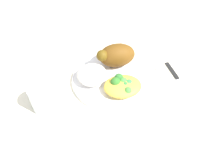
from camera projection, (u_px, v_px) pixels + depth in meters
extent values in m
plane|color=#EDE4C7|center=(112.00, 80.00, 0.67)|extent=(2.00, 2.00, 0.00)
cylinder|color=white|center=(112.00, 79.00, 0.66)|extent=(0.25, 0.25, 0.01)
torus|color=white|center=(112.00, 78.00, 0.66)|extent=(0.25, 0.25, 0.01)
ellipsoid|color=brown|center=(117.00, 55.00, 0.67)|extent=(0.12, 0.07, 0.08)
sphere|color=#5C420F|center=(102.00, 56.00, 0.65)|extent=(0.04, 0.04, 0.04)
ellipsoid|color=white|center=(92.00, 76.00, 0.63)|extent=(0.09, 0.09, 0.04)
ellipsoid|color=gold|center=(123.00, 86.00, 0.61)|extent=(0.11, 0.09, 0.03)
sphere|color=green|center=(129.00, 83.00, 0.61)|extent=(0.02, 0.02, 0.02)
sphere|color=#327428|center=(116.00, 82.00, 0.60)|extent=(0.03, 0.03, 0.03)
sphere|color=#4B983C|center=(128.00, 91.00, 0.58)|extent=(0.02, 0.02, 0.02)
sphere|color=#328039|center=(125.00, 86.00, 0.60)|extent=(0.02, 0.02, 0.02)
sphere|color=#48973C|center=(123.00, 82.00, 0.61)|extent=(0.03, 0.03, 0.03)
sphere|color=#2E6E2D|center=(119.00, 78.00, 0.62)|extent=(0.03, 0.03, 0.03)
cube|color=silver|center=(158.00, 71.00, 0.69)|extent=(0.01, 0.11, 0.01)
cube|color=silver|center=(167.00, 86.00, 0.64)|extent=(0.02, 0.04, 0.00)
cube|color=black|center=(172.00, 70.00, 0.69)|extent=(0.02, 0.08, 0.01)
cube|color=#B2B2B7|center=(186.00, 92.00, 0.63)|extent=(0.02, 0.11, 0.00)
cylinder|color=silver|center=(42.00, 98.00, 0.56)|extent=(0.06, 0.06, 0.08)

